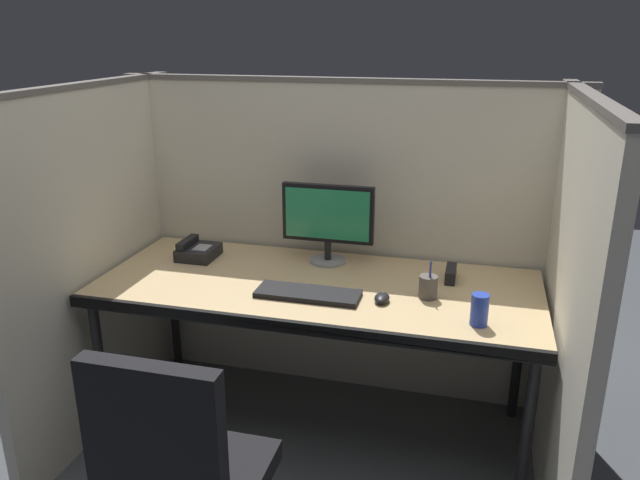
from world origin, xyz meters
The scene contains 12 objects.
ground_plane centered at (0.00, 0.00, 0.00)m, with size 8.00×8.00×0.00m, color #4C5156.
cubicle_partition_rear centered at (0.00, 0.74, 0.79)m, with size 2.21×0.06×1.57m.
cubicle_partition_left centered at (-0.99, 0.20, 0.79)m, with size 0.06×1.41×1.57m.
cubicle_partition_right centered at (0.99, 0.20, 0.79)m, with size 0.06×1.41×1.57m.
desk centered at (0.00, 0.29, 0.69)m, with size 1.90×0.80×0.74m.
monitor_center centered at (-0.02, 0.56, 0.96)m, with size 0.43×0.17×0.37m.
keyboard_main centered at (0.00, 0.15, 0.75)m, with size 0.43×0.15×0.02m, color black.
computer_mouse centered at (0.30, 0.18, 0.76)m, with size 0.06×0.10×0.04m.
soda_can centered at (0.68, 0.06, 0.80)m, with size 0.07×0.07×0.12m, color #263FB2.
red_stapler centered at (0.56, 0.48, 0.77)m, with size 0.04×0.15×0.06m, color black.
desk_phone centered at (-0.64, 0.46, 0.77)m, with size 0.17×0.19×0.09m.
pen_cup centered at (0.48, 0.26, 0.79)m, with size 0.08×0.08×0.17m.
Camera 1 is at (0.64, -2.09, 1.78)m, focal length 34.75 mm.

